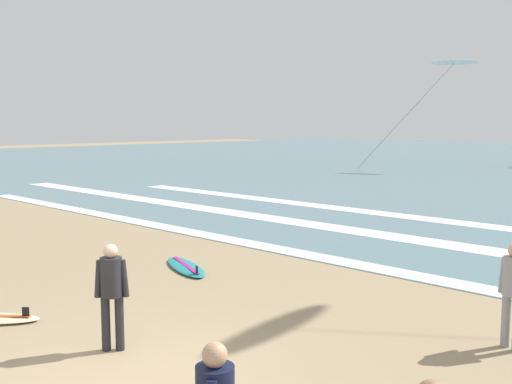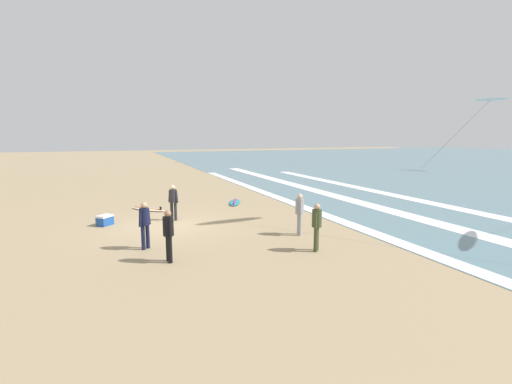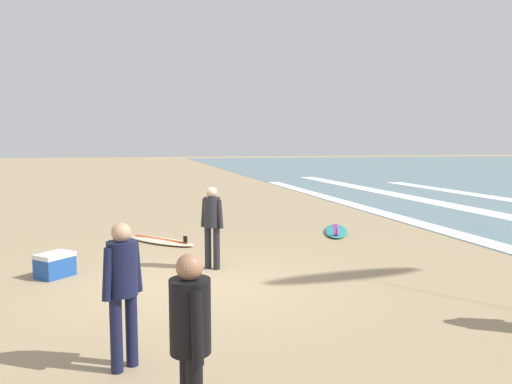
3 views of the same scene
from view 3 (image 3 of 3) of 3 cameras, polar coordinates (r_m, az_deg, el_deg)
name	(u,v)px [view 3 (image 3 of 3)]	position (r m, az deg, el deg)	size (l,w,h in m)	color
ground_plane	(199,282)	(8.66, -6.74, -10.56)	(160.00, 160.00, 0.00)	#9E8763
wave_foam_shoreline	(486,242)	(13.13, 25.60, -5.40)	(37.97, 0.69, 0.01)	white
surfer_background_far	(190,335)	(3.90, -7.77, -16.44)	(0.52, 0.32, 1.60)	black
surfer_left_far	(212,220)	(9.33, -5.23, -3.32)	(0.41, 0.43, 1.60)	#232328
surfer_mid_group	(123,282)	(5.40, -15.51, -10.27)	(0.39, 0.45, 1.60)	#141938
surfboard_right_spare	(161,241)	(12.13, -11.21, -5.67)	(1.97, 1.84, 0.25)	beige
surfboard_near_water	(336,231)	(13.40, 9.44, -4.55)	(2.17, 1.36, 0.25)	teal
cooler_box	(55,265)	(9.61, -22.71, -7.96)	(0.75, 0.75, 0.44)	#1E4C9E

